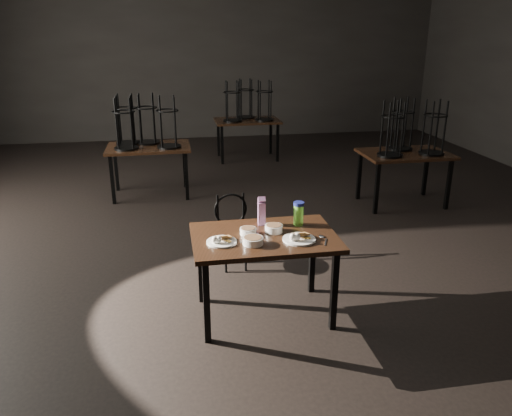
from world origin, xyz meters
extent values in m
plane|color=black|center=(0.00, 0.00, 0.00)|extent=(12.00, 12.00, 0.00)
cube|color=black|center=(0.00, 6.00, 1.60)|extent=(10.00, 0.04, 3.20)
cube|color=black|center=(-0.37, -1.66, 0.73)|extent=(1.20, 0.80, 0.04)
cube|color=black|center=(-0.89, -1.98, 0.35)|extent=(0.05, 0.05, 0.71)
cube|color=black|center=(0.15, -1.98, 0.35)|extent=(0.05, 0.05, 0.71)
cube|color=black|center=(-0.89, -1.34, 0.35)|extent=(0.05, 0.05, 0.71)
cube|color=black|center=(0.15, -1.34, 0.35)|extent=(0.05, 0.05, 0.71)
cylinder|color=white|center=(-0.73, -1.74, 0.76)|extent=(0.24, 0.24, 0.01)
cube|color=#AD753D|center=(-0.73, -1.70, 0.81)|extent=(0.09, 0.09, 0.04)
cube|color=#AD753D|center=(-0.70, -1.70, 0.81)|extent=(0.10, 0.10, 0.03)
ellipsoid|color=white|center=(-0.79, -1.78, 0.79)|extent=(0.05, 0.05, 0.06)
ellipsoid|color=white|center=(-0.76, -1.78, 0.79)|extent=(0.05, 0.05, 0.06)
cylinder|color=white|center=(-0.11, -1.81, 0.76)|extent=(0.27, 0.27, 0.02)
cube|color=#AD753D|center=(-0.10, -1.76, 0.81)|extent=(0.10, 0.10, 0.05)
cube|color=#AD753D|center=(-0.07, -1.76, 0.81)|extent=(0.11, 0.11, 0.03)
ellipsoid|color=white|center=(-0.17, -1.84, 0.80)|extent=(0.05, 0.05, 0.06)
ellipsoid|color=white|center=(-0.14, -1.84, 0.80)|extent=(0.05, 0.05, 0.06)
cylinder|color=white|center=(-0.49, -1.61, 0.78)|extent=(0.14, 0.14, 0.05)
cylinder|color=brown|center=(-0.49, -1.61, 0.80)|extent=(0.12, 0.12, 0.01)
cylinder|color=white|center=(-0.27, -1.59, 0.78)|extent=(0.15, 0.15, 0.06)
cylinder|color=brown|center=(-0.27, -1.59, 0.80)|extent=(0.13, 0.13, 0.01)
cylinder|color=white|center=(-0.49, -1.82, 0.78)|extent=(0.17, 0.17, 0.06)
cylinder|color=brown|center=(-0.49, -1.82, 0.80)|extent=(0.14, 0.14, 0.01)
cube|color=#87187A|center=(-0.34, -1.41, 0.85)|extent=(0.07, 0.07, 0.20)
cube|color=#87187A|center=(-0.34, -1.41, 0.97)|extent=(0.07, 0.07, 0.06)
cylinder|color=#78DE41|center=(-0.03, -1.47, 0.84)|extent=(0.11, 0.11, 0.18)
cylinder|color=navy|center=(-0.03, -1.47, 0.94)|extent=(0.12, 0.12, 0.03)
ellipsoid|color=silver|center=(0.09, -1.77, 0.76)|extent=(0.06, 0.07, 0.01)
cube|color=silver|center=(0.09, -1.88, 0.75)|extent=(0.06, 0.14, 0.00)
cylinder|color=black|center=(-0.50, -0.71, 0.41)|extent=(0.36, 0.36, 0.03)
torus|color=black|center=(-0.51, -0.55, 0.59)|extent=(0.35, 0.05, 0.35)
cylinder|color=black|center=(-0.39, -0.60, 0.20)|extent=(0.02, 0.02, 0.41)
cylinder|color=black|center=(-0.60, -0.60, 0.20)|extent=(0.02, 0.02, 0.41)
cylinder|color=black|center=(-0.60, -0.81, 0.20)|extent=(0.02, 0.02, 0.41)
cylinder|color=black|center=(-0.39, -0.81, 0.20)|extent=(0.02, 0.02, 0.41)
cube|color=black|center=(-1.40, 1.92, 0.73)|extent=(1.20, 0.80, 0.04)
cube|color=black|center=(-1.92, 1.60, 0.35)|extent=(0.05, 0.05, 0.71)
cube|color=black|center=(-0.88, 1.60, 0.35)|extent=(0.05, 0.05, 0.71)
cube|color=black|center=(-1.92, 2.24, 0.35)|extent=(0.05, 0.05, 0.71)
cube|color=black|center=(-0.88, 2.24, 0.35)|extent=(0.05, 0.05, 0.71)
cylinder|color=black|center=(-1.70, 1.77, 0.77)|extent=(0.34, 0.34, 0.03)
torus|color=black|center=(-1.70, 1.77, 1.27)|extent=(0.32, 0.32, 0.02)
cylinder|color=black|center=(-1.60, 1.87, 1.13)|extent=(0.03, 0.03, 0.70)
cylinder|color=black|center=(-1.80, 1.87, 1.13)|extent=(0.03, 0.03, 0.70)
cylinder|color=black|center=(-1.80, 1.67, 1.13)|extent=(0.03, 0.03, 0.70)
cylinder|color=black|center=(-1.60, 1.67, 1.13)|extent=(0.03, 0.03, 0.70)
cylinder|color=black|center=(-1.10, 1.77, 0.77)|extent=(0.34, 0.34, 0.03)
torus|color=black|center=(-1.10, 1.77, 1.27)|extent=(0.32, 0.32, 0.02)
cylinder|color=black|center=(-1.00, 1.87, 1.13)|extent=(0.03, 0.03, 0.70)
cylinder|color=black|center=(-1.20, 1.87, 1.13)|extent=(0.03, 0.03, 0.70)
cylinder|color=black|center=(-1.20, 1.67, 1.13)|extent=(0.03, 0.03, 0.70)
cylinder|color=black|center=(-1.00, 1.67, 1.13)|extent=(0.03, 0.03, 0.70)
cylinder|color=black|center=(-1.40, 2.10, 0.77)|extent=(0.34, 0.34, 0.03)
torus|color=black|center=(-1.40, 2.10, 1.27)|extent=(0.32, 0.32, 0.02)
cylinder|color=black|center=(-1.30, 2.20, 1.13)|extent=(0.03, 0.03, 0.70)
cylinder|color=black|center=(-1.50, 2.20, 1.13)|extent=(0.03, 0.03, 0.70)
cylinder|color=black|center=(-1.50, 2.00, 1.13)|extent=(0.03, 0.03, 0.70)
cylinder|color=black|center=(-1.30, 2.00, 1.13)|extent=(0.03, 0.03, 0.70)
cylinder|color=black|center=(-1.70, 2.10, 0.77)|extent=(0.34, 0.34, 0.03)
torus|color=black|center=(-1.70, 2.10, 1.27)|extent=(0.32, 0.32, 0.02)
cylinder|color=black|center=(-1.60, 2.20, 1.13)|extent=(0.03, 0.03, 0.70)
cylinder|color=black|center=(-1.80, 2.20, 1.13)|extent=(0.03, 0.03, 0.70)
cylinder|color=black|center=(-1.80, 2.00, 1.13)|extent=(0.03, 0.03, 0.70)
cylinder|color=black|center=(-1.60, 2.00, 1.13)|extent=(0.03, 0.03, 0.70)
cube|color=black|center=(2.12, 0.88, 0.73)|extent=(1.20, 0.80, 0.04)
cube|color=black|center=(1.60, 0.56, 0.35)|extent=(0.05, 0.05, 0.71)
cube|color=black|center=(2.64, 0.56, 0.35)|extent=(0.05, 0.05, 0.71)
cube|color=black|center=(1.60, 1.20, 0.35)|extent=(0.05, 0.05, 0.71)
cube|color=black|center=(2.64, 1.20, 0.35)|extent=(0.05, 0.05, 0.71)
cylinder|color=black|center=(1.82, 0.73, 0.77)|extent=(0.34, 0.34, 0.03)
torus|color=black|center=(1.82, 0.73, 1.27)|extent=(0.32, 0.32, 0.02)
cylinder|color=black|center=(1.91, 0.83, 1.13)|extent=(0.03, 0.03, 0.70)
cylinder|color=black|center=(1.72, 0.83, 1.13)|extent=(0.03, 0.03, 0.70)
cylinder|color=black|center=(1.72, 0.63, 1.13)|extent=(0.03, 0.03, 0.70)
cylinder|color=black|center=(1.91, 0.63, 1.13)|extent=(0.03, 0.03, 0.70)
cylinder|color=black|center=(2.42, 0.73, 0.77)|extent=(0.34, 0.34, 0.03)
torus|color=black|center=(2.42, 0.73, 1.27)|extent=(0.32, 0.32, 0.02)
cylinder|color=black|center=(2.51, 0.83, 1.13)|extent=(0.03, 0.03, 0.70)
cylinder|color=black|center=(2.32, 0.83, 1.13)|extent=(0.03, 0.03, 0.70)
cylinder|color=black|center=(2.32, 0.63, 1.13)|extent=(0.03, 0.03, 0.70)
cylinder|color=black|center=(2.51, 0.63, 1.13)|extent=(0.03, 0.03, 0.70)
cylinder|color=black|center=(2.12, 1.06, 0.77)|extent=(0.34, 0.34, 0.03)
torus|color=black|center=(2.12, 1.06, 1.27)|extent=(0.32, 0.32, 0.02)
cylinder|color=black|center=(2.21, 1.16, 1.13)|extent=(0.03, 0.03, 0.70)
cylinder|color=black|center=(2.02, 1.16, 1.13)|extent=(0.03, 0.03, 0.70)
cylinder|color=black|center=(2.02, 0.96, 1.13)|extent=(0.03, 0.03, 0.70)
cylinder|color=black|center=(2.21, 0.96, 1.13)|extent=(0.03, 0.03, 0.70)
cube|color=black|center=(0.38, 3.86, 0.73)|extent=(1.20, 0.80, 0.04)
cube|color=black|center=(-0.14, 3.54, 0.35)|extent=(0.05, 0.05, 0.71)
cube|color=black|center=(0.90, 3.54, 0.35)|extent=(0.05, 0.05, 0.71)
cube|color=black|center=(-0.14, 4.18, 0.35)|extent=(0.05, 0.05, 0.71)
cube|color=black|center=(0.90, 4.18, 0.35)|extent=(0.05, 0.05, 0.71)
cylinder|color=black|center=(0.08, 3.71, 0.77)|extent=(0.34, 0.34, 0.03)
torus|color=black|center=(0.08, 3.71, 1.27)|extent=(0.32, 0.32, 0.02)
cylinder|color=black|center=(0.18, 3.81, 1.13)|extent=(0.03, 0.03, 0.70)
cylinder|color=black|center=(-0.02, 3.81, 1.13)|extent=(0.03, 0.03, 0.70)
cylinder|color=black|center=(-0.02, 3.62, 1.13)|extent=(0.03, 0.03, 0.70)
cylinder|color=black|center=(0.18, 3.62, 1.13)|extent=(0.03, 0.03, 0.70)
cylinder|color=black|center=(0.68, 3.71, 0.77)|extent=(0.34, 0.34, 0.03)
torus|color=black|center=(0.68, 3.71, 1.27)|extent=(0.32, 0.32, 0.02)
cylinder|color=black|center=(0.78, 3.81, 1.13)|extent=(0.03, 0.03, 0.70)
cylinder|color=black|center=(0.58, 3.81, 1.13)|extent=(0.03, 0.03, 0.70)
cylinder|color=black|center=(0.58, 3.62, 1.13)|extent=(0.03, 0.03, 0.70)
cylinder|color=black|center=(0.78, 3.62, 1.13)|extent=(0.03, 0.03, 0.70)
cylinder|color=black|center=(0.38, 4.04, 0.77)|extent=(0.34, 0.34, 0.03)
torus|color=black|center=(0.38, 4.04, 1.27)|extent=(0.32, 0.32, 0.02)
cylinder|color=black|center=(0.48, 4.14, 1.13)|extent=(0.03, 0.03, 0.70)
cylinder|color=black|center=(0.28, 4.14, 1.13)|extent=(0.03, 0.03, 0.70)
cylinder|color=black|center=(0.28, 3.95, 1.13)|extent=(0.03, 0.03, 0.70)
cylinder|color=black|center=(0.48, 3.95, 1.13)|extent=(0.03, 0.03, 0.70)
camera|label=1|loc=(-1.10, -5.40, 2.37)|focal=35.00mm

